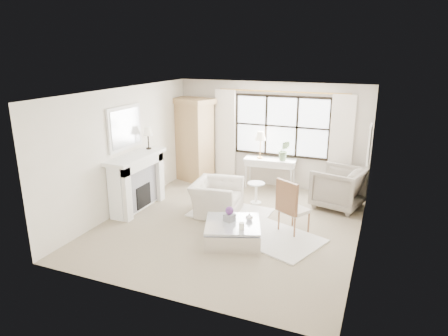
{
  "coord_description": "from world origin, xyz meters",
  "views": [
    {
      "loc": [
        2.76,
        -7.05,
        3.47
      ],
      "look_at": [
        -0.23,
        0.2,
        1.13
      ],
      "focal_mm": 32.0,
      "sensor_mm": 36.0,
      "label": 1
    }
  ],
  "objects_px": {
    "coffee_table": "(233,232)",
    "armoire": "(193,139)",
    "console_table": "(270,174)",
    "club_armchair": "(217,197)"
  },
  "relations": [
    {
      "from": "coffee_table",
      "to": "armoire",
      "type": "bearing_deg",
      "value": 107.08
    },
    {
      "from": "armoire",
      "to": "coffee_table",
      "type": "distance_m",
      "value": 3.99
    },
    {
      "from": "coffee_table",
      "to": "console_table",
      "type": "bearing_deg",
      "value": 73.37
    },
    {
      "from": "armoire",
      "to": "console_table",
      "type": "distance_m",
      "value": 2.27
    },
    {
      "from": "armoire",
      "to": "coffee_table",
      "type": "relative_size",
      "value": 1.74
    },
    {
      "from": "club_armchair",
      "to": "coffee_table",
      "type": "bearing_deg",
      "value": -150.84
    },
    {
      "from": "console_table",
      "to": "coffee_table",
      "type": "xyz_separation_m",
      "value": [
        0.2,
        -3.12,
        -0.22
      ]
    },
    {
      "from": "club_armchair",
      "to": "coffee_table",
      "type": "distance_m",
      "value": 1.42
    },
    {
      "from": "club_armchair",
      "to": "armoire",
      "type": "bearing_deg",
      "value": 31.8
    },
    {
      "from": "armoire",
      "to": "club_armchair",
      "type": "bearing_deg",
      "value": -32.48
    }
  ]
}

